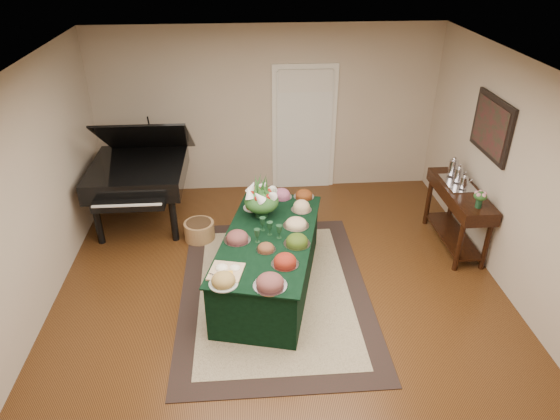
{
  "coord_description": "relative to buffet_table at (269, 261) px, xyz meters",
  "views": [
    {
      "loc": [
        -0.38,
        -4.75,
        3.94
      ],
      "look_at": [
        0.0,
        0.3,
        1.05
      ],
      "focal_mm": 32.0,
      "sensor_mm": 36.0,
      "label": 1
    }
  ],
  "objects": [
    {
      "name": "ground",
      "position": [
        0.14,
        -0.23,
        -0.37
      ],
      "size": [
        6.0,
        6.0,
        0.0
      ],
      "primitive_type": "plane",
      "color": "black",
      "rests_on": "ground"
    },
    {
      "name": "area_rug",
      "position": [
        0.06,
        -0.11,
        -0.37
      ],
      "size": [
        2.29,
        3.21,
        0.01
      ],
      "color": "black",
      "rests_on": "ground"
    },
    {
      "name": "kitchen_doorway",
      "position": [
        0.74,
        2.74,
        0.65
      ],
      "size": [
        1.05,
        0.07,
        2.1
      ],
      "color": "white",
      "rests_on": "ground"
    },
    {
      "name": "buffet_table",
      "position": [
        0.0,
        0.0,
        0.0
      ],
      "size": [
        1.52,
        2.36,
        0.74
      ],
      "color": "black",
      "rests_on": "ground"
    },
    {
      "name": "food_platters",
      "position": [
        0.05,
        0.05,
        0.41
      ],
      "size": [
        1.34,
        2.31,
        0.14
      ],
      "color": "#A2ABA3",
      "rests_on": "buffet_table"
    },
    {
      "name": "cutting_board",
      "position": [
        -0.49,
        -0.66,
        0.4
      ],
      "size": [
        0.42,
        0.42,
        0.1
      ],
      "color": "tan",
      "rests_on": "buffet_table"
    },
    {
      "name": "green_goblets",
      "position": [
        -0.02,
        -0.0,
        0.46
      ],
      "size": [
        0.34,
        0.33,
        0.18
      ],
      "color": "#15351E",
      "rests_on": "buffet_table"
    },
    {
      "name": "floral_centerpiece",
      "position": [
        -0.06,
        0.49,
        0.63
      ],
      "size": [
        0.45,
        0.45,
        0.45
      ],
      "color": "#15351E",
      "rests_on": "buffet_table"
    },
    {
      "name": "grand_piano",
      "position": [
        -1.8,
        1.72,
        0.46
      ],
      "size": [
        1.46,
        1.64,
        1.67
      ],
      "color": "black",
      "rests_on": "ground"
    },
    {
      "name": "wicker_basket",
      "position": [
        -0.94,
        1.16,
        -0.24
      ],
      "size": [
        0.43,
        0.43,
        0.27
      ],
      "primitive_type": "cylinder",
      "color": "olive",
      "rests_on": "ground"
    },
    {
      "name": "mahogany_sideboard",
      "position": [
        2.63,
        0.75,
        0.31
      ],
      "size": [
        0.45,
        1.4,
        0.88
      ],
      "color": "black",
      "rests_on": "ground"
    },
    {
      "name": "tea_service",
      "position": [
        2.63,
        0.94,
        0.63
      ],
      "size": [
        0.34,
        0.58,
        0.3
      ],
      "color": "silver",
      "rests_on": "mahogany_sideboard"
    },
    {
      "name": "pink_bouquet",
      "position": [
        2.63,
        0.24,
        0.66
      ],
      "size": [
        0.18,
        0.18,
        0.23
      ],
      "color": "#15351E",
      "rests_on": "mahogany_sideboard"
    },
    {
      "name": "wall_painting",
      "position": [
        2.86,
        0.75,
        1.38
      ],
      "size": [
        0.05,
        0.95,
        0.75
      ],
      "color": "black",
      "rests_on": "ground"
    }
  ]
}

